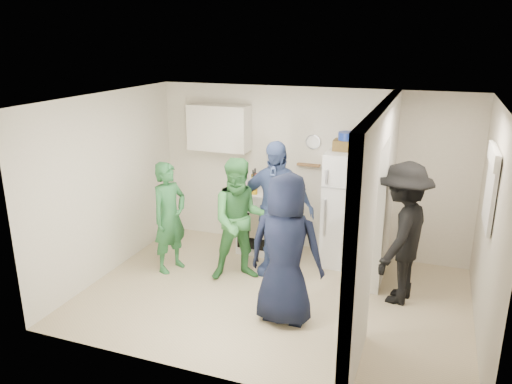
% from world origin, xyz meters
% --- Properties ---
extents(floor, '(4.80, 4.80, 0.00)m').
position_xyz_m(floor, '(0.00, 0.00, 0.00)').
color(floor, tan).
rests_on(floor, ground).
extents(wall_back, '(4.80, 0.00, 4.80)m').
position_xyz_m(wall_back, '(0.00, 1.70, 1.25)').
color(wall_back, silver).
rests_on(wall_back, floor).
extents(wall_front, '(4.80, 0.00, 4.80)m').
position_xyz_m(wall_front, '(0.00, -1.70, 1.25)').
color(wall_front, silver).
rests_on(wall_front, floor).
extents(wall_left, '(0.00, 3.40, 3.40)m').
position_xyz_m(wall_left, '(-2.40, 0.00, 1.25)').
color(wall_left, silver).
rests_on(wall_left, floor).
extents(wall_right, '(0.00, 3.40, 3.40)m').
position_xyz_m(wall_right, '(2.40, 0.00, 1.25)').
color(wall_right, silver).
rests_on(wall_right, floor).
extents(ceiling, '(4.80, 4.80, 0.00)m').
position_xyz_m(ceiling, '(0.00, 0.00, 2.50)').
color(ceiling, white).
rests_on(ceiling, wall_back).
extents(partition_pier_back, '(0.12, 1.20, 2.50)m').
position_xyz_m(partition_pier_back, '(1.20, 1.10, 1.25)').
color(partition_pier_back, silver).
rests_on(partition_pier_back, floor).
extents(partition_pier_front, '(0.12, 1.20, 2.50)m').
position_xyz_m(partition_pier_front, '(1.20, -1.10, 1.25)').
color(partition_pier_front, silver).
rests_on(partition_pier_front, floor).
extents(partition_header, '(0.12, 1.00, 0.40)m').
position_xyz_m(partition_header, '(1.20, 0.00, 2.30)').
color(partition_header, silver).
rests_on(partition_header, partition_pier_back).
extents(stove, '(0.81, 0.67, 0.97)m').
position_xyz_m(stove, '(-0.56, 1.37, 0.48)').
color(stove, white).
rests_on(stove, floor).
extents(upper_cabinet, '(0.95, 0.34, 0.70)m').
position_xyz_m(upper_cabinet, '(-1.40, 1.52, 1.85)').
color(upper_cabinet, silver).
rests_on(upper_cabinet, wall_back).
extents(fridge, '(0.69, 0.67, 1.67)m').
position_xyz_m(fridge, '(0.70, 1.34, 0.84)').
color(fridge, white).
rests_on(fridge, floor).
extents(wicker_basket, '(0.35, 0.25, 0.15)m').
position_xyz_m(wicker_basket, '(0.60, 1.39, 1.75)').
color(wicker_basket, brown).
rests_on(wicker_basket, fridge).
extents(blue_bowl, '(0.24, 0.24, 0.11)m').
position_xyz_m(blue_bowl, '(0.60, 1.39, 1.88)').
color(blue_bowl, navy).
rests_on(blue_bowl, wicker_basket).
extents(yellow_cup_stack_top, '(0.09, 0.09, 0.25)m').
position_xyz_m(yellow_cup_stack_top, '(0.92, 1.24, 1.80)').
color(yellow_cup_stack_top, '#FFF615').
rests_on(yellow_cup_stack_top, fridge).
extents(wall_clock, '(0.22, 0.02, 0.22)m').
position_xyz_m(wall_clock, '(0.05, 1.68, 1.70)').
color(wall_clock, white).
rests_on(wall_clock, wall_back).
extents(spice_shelf, '(0.35, 0.08, 0.03)m').
position_xyz_m(spice_shelf, '(0.00, 1.65, 1.35)').
color(spice_shelf, olive).
rests_on(spice_shelf, wall_back).
extents(nook_window, '(0.03, 0.70, 0.80)m').
position_xyz_m(nook_window, '(2.38, 0.20, 1.65)').
color(nook_window, black).
rests_on(nook_window, wall_right).
extents(nook_window_frame, '(0.04, 0.76, 0.86)m').
position_xyz_m(nook_window_frame, '(2.36, 0.20, 1.65)').
color(nook_window_frame, white).
rests_on(nook_window_frame, wall_right).
extents(nook_valance, '(0.04, 0.82, 0.18)m').
position_xyz_m(nook_valance, '(2.34, 0.20, 2.00)').
color(nook_valance, white).
rests_on(nook_valance, wall_right).
extents(yellow_cup_stack_stove, '(0.09, 0.09, 0.25)m').
position_xyz_m(yellow_cup_stack_stove, '(-0.68, 1.15, 1.09)').
color(yellow_cup_stack_stove, yellow).
rests_on(yellow_cup_stack_stove, stove).
extents(red_cup, '(0.09, 0.09, 0.12)m').
position_xyz_m(red_cup, '(-0.34, 1.17, 1.03)').
color(red_cup, red).
rests_on(red_cup, stove).
extents(person_green_left, '(0.53, 0.66, 1.57)m').
position_xyz_m(person_green_left, '(-1.62, 0.26, 0.79)').
color(person_green_left, '#2B6D35').
rests_on(person_green_left, floor).
extents(person_green_center, '(1.03, 0.95, 1.69)m').
position_xyz_m(person_green_center, '(-0.58, 0.36, 0.85)').
color(person_green_center, '#3C893C').
rests_on(person_green_center, floor).
extents(person_denim, '(1.13, 0.50, 1.89)m').
position_xyz_m(person_denim, '(-0.21, 0.67, 0.95)').
color(person_denim, '#364576').
rests_on(person_denim, floor).
extents(person_navy, '(0.87, 0.57, 1.78)m').
position_xyz_m(person_navy, '(0.29, -0.46, 0.89)').
color(person_navy, black).
rests_on(person_navy, floor).
extents(person_nook, '(0.91, 1.28, 1.79)m').
position_xyz_m(person_nook, '(1.49, 0.49, 0.89)').
color(person_nook, black).
rests_on(person_nook, floor).
extents(bottle_a, '(0.06, 0.06, 0.27)m').
position_xyz_m(bottle_a, '(-0.83, 1.48, 1.10)').
color(bottle_a, brown).
rests_on(bottle_a, stove).
extents(bottle_b, '(0.07, 0.07, 0.30)m').
position_xyz_m(bottle_b, '(-0.74, 1.28, 1.12)').
color(bottle_b, '#1B5331').
rests_on(bottle_b, stove).
extents(bottle_c, '(0.07, 0.07, 0.27)m').
position_xyz_m(bottle_c, '(-0.66, 1.51, 1.10)').
color(bottle_c, silver).
rests_on(bottle_c, stove).
extents(bottle_d, '(0.07, 0.07, 0.27)m').
position_xyz_m(bottle_d, '(-0.53, 1.31, 1.10)').
color(bottle_d, brown).
rests_on(bottle_d, stove).
extents(bottle_e, '(0.08, 0.08, 0.31)m').
position_xyz_m(bottle_e, '(-0.47, 1.55, 1.12)').
color(bottle_e, '#949AA4').
rests_on(bottle_e, stove).
extents(bottle_f, '(0.06, 0.06, 0.25)m').
position_xyz_m(bottle_f, '(-0.39, 1.38, 1.09)').
color(bottle_f, '#143717').
rests_on(bottle_f, stove).
extents(bottle_g, '(0.07, 0.07, 0.28)m').
position_xyz_m(bottle_g, '(-0.32, 1.52, 1.10)').
color(bottle_g, '#A27A35').
rests_on(bottle_g, stove).
extents(bottle_h, '(0.06, 0.06, 0.25)m').
position_xyz_m(bottle_h, '(-0.85, 1.26, 1.09)').
color(bottle_h, '#B2BCBF').
rests_on(bottle_h, stove).
extents(bottle_i, '(0.06, 0.06, 0.25)m').
position_xyz_m(bottle_i, '(-0.52, 1.47, 1.09)').
color(bottle_i, '#59240F').
rests_on(bottle_i, stove).
extents(bottle_j, '(0.06, 0.06, 0.26)m').
position_xyz_m(bottle_j, '(-0.27, 1.28, 1.10)').
color(bottle_j, '#1C5434').
rests_on(bottle_j, stove).
extents(bottle_k, '(0.07, 0.07, 0.32)m').
position_xyz_m(bottle_k, '(-0.77, 1.42, 1.12)').
color(bottle_k, '#9C3824').
rests_on(bottle_k, stove).
extents(bottle_l, '(0.06, 0.06, 0.30)m').
position_xyz_m(bottle_l, '(-0.43, 1.24, 1.12)').
color(bottle_l, '#989AA7').
rests_on(bottle_l, stove).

